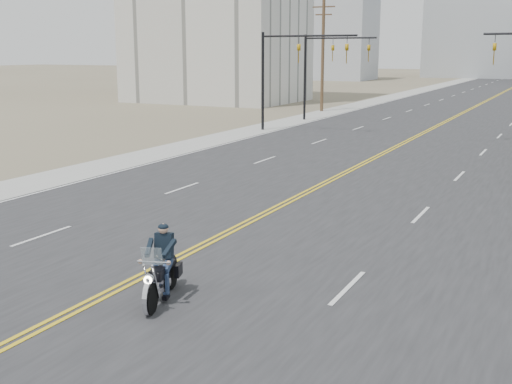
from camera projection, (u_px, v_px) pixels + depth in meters
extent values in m
plane|color=#776D56|center=(77.00, 310.00, 14.35)|extent=(400.00, 400.00, 0.00)
cube|color=#303033|center=(488.00, 100.00, 75.46)|extent=(20.00, 200.00, 0.01)
cube|color=#A5A5A0|center=(392.00, 97.00, 80.50)|extent=(3.00, 200.00, 0.01)
cylinder|color=black|center=(263.00, 82.00, 46.35)|extent=(0.20, 0.20, 7.00)
cylinder|color=black|center=(308.00, 36.00, 44.13)|extent=(7.00, 0.14, 0.14)
imported|color=#BF8C0C|center=(299.00, 46.00, 44.58)|extent=(0.21, 0.26, 1.30)
imported|color=#BF8C0C|center=(347.00, 45.00, 43.05)|extent=(0.21, 0.26, 1.30)
imported|color=#BF8C0C|center=(495.00, 45.00, 38.93)|extent=(0.21, 0.26, 1.30)
cylinder|color=black|center=(305.00, 78.00, 53.34)|extent=(0.20, 0.20, 7.00)
cylinder|color=black|center=(340.00, 38.00, 51.33)|extent=(6.00, 0.14, 0.14)
imported|color=#BF8C0C|center=(333.00, 46.00, 51.74)|extent=(0.21, 0.26, 1.30)
imported|color=#BF8C0C|center=(369.00, 46.00, 50.42)|extent=(0.21, 0.26, 1.30)
cylinder|color=brown|center=(323.00, 56.00, 60.60)|extent=(0.30, 0.30, 10.50)
cube|color=brown|center=(324.00, 7.00, 59.64)|extent=(2.20, 0.12, 0.12)
cube|color=brown|center=(324.00, 15.00, 59.79)|extent=(1.60, 0.12, 0.12)
cube|color=#B7BCC6|center=(337.00, 24.00, 127.70)|extent=(14.00, 12.00, 22.00)
cube|color=#ADB2B7|center=(477.00, 16.00, 139.03)|extent=(20.00, 15.00, 26.00)
cube|color=#ADB2B7|center=(297.00, 41.00, 148.01)|extent=(12.00, 12.00, 16.00)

